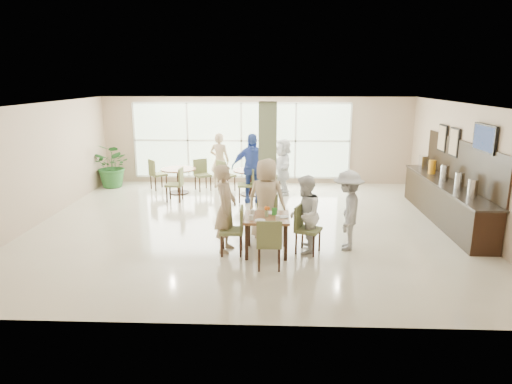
{
  "coord_description": "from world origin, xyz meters",
  "views": [
    {
      "loc": [
        0.56,
        -10.24,
        3.35
      ],
      "look_at": [
        0.2,
        -1.2,
        1.1
      ],
      "focal_mm": 32.0,
      "sensor_mm": 36.0,
      "label": 1
    }
  ],
  "objects_px": {
    "teen_left": "(226,209)",
    "adult_standing": "(220,161)",
    "teen_right": "(305,214)",
    "round_table_right": "(250,176)",
    "round_table_left": "(178,175)",
    "teen_far": "(267,199)",
    "main_table": "(267,222)",
    "adult_a": "(252,168)",
    "adult_b": "(283,167)",
    "potted_plant": "(113,166)",
    "teen_standing": "(348,210)",
    "buffet_counter": "(446,199)"
  },
  "relations": [
    {
      "from": "buffet_counter",
      "to": "main_table",
      "type": "bearing_deg",
      "value": -151.99
    },
    {
      "from": "round_table_left",
      "to": "teen_standing",
      "type": "height_order",
      "value": "teen_standing"
    },
    {
      "from": "potted_plant",
      "to": "teen_right",
      "type": "relative_size",
      "value": 0.89
    },
    {
      "from": "main_table",
      "to": "adult_standing",
      "type": "xyz_separation_m",
      "value": [
        -1.57,
        5.51,
        0.22
      ]
    },
    {
      "from": "adult_a",
      "to": "round_table_left",
      "type": "bearing_deg",
      "value": 154.86
    },
    {
      "from": "round_table_left",
      "to": "adult_a",
      "type": "distance_m",
      "value": 2.44
    },
    {
      "from": "teen_left",
      "to": "teen_standing",
      "type": "xyz_separation_m",
      "value": [
        2.42,
        0.21,
        -0.07
      ]
    },
    {
      "from": "teen_left",
      "to": "adult_standing",
      "type": "relative_size",
      "value": 1.01
    },
    {
      "from": "potted_plant",
      "to": "round_table_right",
      "type": "bearing_deg",
      "value": -10.44
    },
    {
      "from": "round_table_right",
      "to": "teen_standing",
      "type": "distance_m",
      "value": 4.87
    },
    {
      "from": "adult_standing",
      "to": "buffet_counter",
      "type": "bearing_deg",
      "value": 165.46
    },
    {
      "from": "potted_plant",
      "to": "adult_a",
      "type": "bearing_deg",
      "value": -19.57
    },
    {
      "from": "round_table_right",
      "to": "adult_b",
      "type": "relative_size",
      "value": 0.62
    },
    {
      "from": "adult_a",
      "to": "adult_b",
      "type": "height_order",
      "value": "adult_a"
    },
    {
      "from": "round_table_right",
      "to": "teen_left",
      "type": "relative_size",
      "value": 0.59
    },
    {
      "from": "round_table_left",
      "to": "adult_a",
      "type": "relative_size",
      "value": 0.55
    },
    {
      "from": "adult_a",
      "to": "adult_b",
      "type": "relative_size",
      "value": 1.15
    },
    {
      "from": "round_table_right",
      "to": "adult_b",
      "type": "distance_m",
      "value": 0.99
    },
    {
      "from": "round_table_left",
      "to": "adult_a",
      "type": "bearing_deg",
      "value": -21.54
    },
    {
      "from": "teen_right",
      "to": "round_table_right",
      "type": "bearing_deg",
      "value": -157.56
    },
    {
      "from": "round_table_right",
      "to": "adult_standing",
      "type": "distance_m",
      "value": 1.35
    },
    {
      "from": "round_table_left",
      "to": "main_table",
      "type": "bearing_deg",
      "value": -60.31
    },
    {
      "from": "round_table_right",
      "to": "teen_left",
      "type": "distance_m",
      "value": 4.58
    },
    {
      "from": "main_table",
      "to": "teen_standing",
      "type": "xyz_separation_m",
      "value": [
        1.61,
        0.31,
        0.16
      ]
    },
    {
      "from": "main_table",
      "to": "round_table_left",
      "type": "distance_m",
      "value": 5.49
    },
    {
      "from": "teen_left",
      "to": "teen_right",
      "type": "relative_size",
      "value": 1.13
    },
    {
      "from": "teen_left",
      "to": "adult_standing",
      "type": "distance_m",
      "value": 5.46
    },
    {
      "from": "teen_standing",
      "to": "adult_b",
      "type": "relative_size",
      "value": 0.97
    },
    {
      "from": "adult_b",
      "to": "adult_standing",
      "type": "distance_m",
      "value": 2.09
    },
    {
      "from": "adult_b",
      "to": "main_table",
      "type": "bearing_deg",
      "value": -17.76
    },
    {
      "from": "adult_a",
      "to": "buffet_counter",
      "type": "bearing_deg",
      "value": -22.4
    },
    {
      "from": "teen_standing",
      "to": "round_table_left",
      "type": "bearing_deg",
      "value": -126.31
    },
    {
      "from": "round_table_right",
      "to": "teen_standing",
      "type": "bearing_deg",
      "value": -63.56
    },
    {
      "from": "adult_a",
      "to": "adult_standing",
      "type": "xyz_separation_m",
      "value": [
        -1.08,
        1.62,
        -0.09
      ]
    },
    {
      "from": "adult_b",
      "to": "adult_standing",
      "type": "bearing_deg",
      "value": -123.58
    },
    {
      "from": "buffet_counter",
      "to": "adult_b",
      "type": "xyz_separation_m",
      "value": [
        -3.87,
        2.5,
        0.28
      ]
    },
    {
      "from": "potted_plant",
      "to": "adult_standing",
      "type": "height_order",
      "value": "adult_standing"
    },
    {
      "from": "teen_far",
      "to": "teen_standing",
      "type": "distance_m",
      "value": 1.72
    },
    {
      "from": "adult_standing",
      "to": "teen_left",
      "type": "bearing_deg",
      "value": 112.44
    },
    {
      "from": "round_table_right",
      "to": "teen_right",
      "type": "relative_size",
      "value": 0.66
    },
    {
      "from": "main_table",
      "to": "adult_b",
      "type": "relative_size",
      "value": 0.53
    },
    {
      "from": "teen_left",
      "to": "teen_far",
      "type": "relative_size",
      "value": 1.0
    },
    {
      "from": "potted_plant",
      "to": "teen_standing",
      "type": "height_order",
      "value": "teen_standing"
    },
    {
      "from": "teen_left",
      "to": "teen_far",
      "type": "xyz_separation_m",
      "value": [
        0.79,
        0.77,
        -0.0
      ]
    },
    {
      "from": "buffet_counter",
      "to": "potted_plant",
      "type": "distance_m",
      "value": 9.74
    },
    {
      "from": "buffet_counter",
      "to": "adult_standing",
      "type": "distance_m",
      "value": 6.68
    },
    {
      "from": "potted_plant",
      "to": "teen_left",
      "type": "height_order",
      "value": "teen_left"
    },
    {
      "from": "adult_b",
      "to": "teen_right",
      "type": "bearing_deg",
      "value": -8.79
    },
    {
      "from": "round_table_left",
      "to": "teen_far",
      "type": "height_order",
      "value": "teen_far"
    },
    {
      "from": "round_table_left",
      "to": "potted_plant",
      "type": "height_order",
      "value": "potted_plant"
    }
  ]
}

